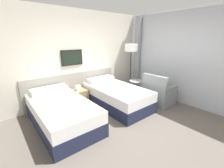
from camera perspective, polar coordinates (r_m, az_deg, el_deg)
ground_plane at (r=3.43m, az=8.16°, el=-16.94°), size 16.00×16.00×0.00m
wall_headboard at (r=4.70m, az=-12.16°, el=9.26°), size 10.00×0.10×2.70m
wall_window at (r=4.79m, az=27.94°, el=8.33°), size 0.21×4.74×2.70m
bed_near_door at (r=3.64m, az=-18.64°, el=-10.31°), size 1.09×2.03×0.70m
bed_near_window at (r=4.38m, az=1.53°, el=-4.55°), size 1.09×2.03×0.70m
nightstand at (r=4.58m, az=-12.54°, el=-4.78°), size 0.47×0.41×0.58m
floor_lamp at (r=5.20m, az=7.29°, el=12.48°), size 0.30×0.30×1.72m
side_table at (r=4.86m, az=9.20°, el=-0.85°), size 0.44×0.44×0.62m
armchair at (r=4.72m, az=17.24°, el=-3.71°), size 0.72×0.79×0.92m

